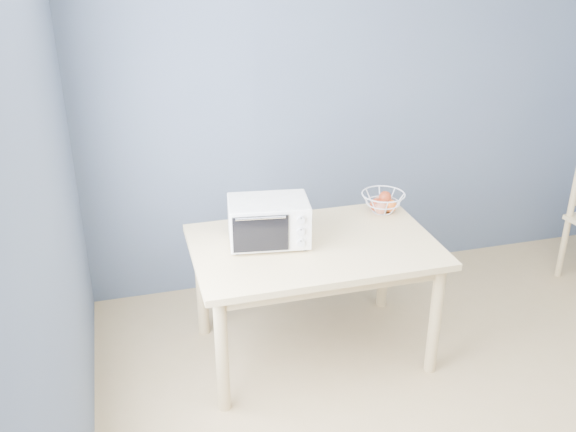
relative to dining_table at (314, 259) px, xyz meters
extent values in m
cube|color=slate|center=(0.69, 0.93, 0.65)|extent=(4.00, 0.01, 2.60)
cube|color=slate|center=(-1.31, -1.32, 0.65)|extent=(0.01, 4.50, 2.60)
cube|color=#DDC184|center=(0.00, 0.00, 0.08)|extent=(1.40, 0.90, 0.04)
cylinder|color=#DDC184|center=(-0.62, -0.37, -0.29)|extent=(0.07, 0.07, 0.71)
cylinder|color=#DDC184|center=(0.62, -0.37, -0.29)|extent=(0.07, 0.07, 0.71)
cylinder|color=#DDC184|center=(-0.62, 0.37, -0.29)|extent=(0.07, 0.07, 0.71)
cylinder|color=#DDC184|center=(0.62, 0.37, -0.29)|extent=(0.07, 0.07, 0.71)
cube|color=white|center=(-0.25, 0.08, 0.24)|extent=(0.49, 0.36, 0.25)
cube|color=black|center=(-0.31, 0.08, 0.24)|extent=(0.32, 0.30, 0.20)
cube|color=black|center=(-0.33, -0.07, 0.24)|extent=(0.30, 0.05, 0.21)
cylinder|color=silver|center=(-0.33, -0.09, 0.34)|extent=(0.27, 0.05, 0.01)
cube|color=white|center=(-0.11, -0.09, 0.24)|extent=(0.12, 0.02, 0.23)
cylinder|color=black|center=(-0.45, -0.01, 0.11)|extent=(0.02, 0.02, 0.02)
cylinder|color=black|center=(-0.08, -0.06, 0.11)|extent=(0.02, 0.02, 0.02)
cylinder|color=black|center=(-0.42, 0.22, 0.11)|extent=(0.02, 0.02, 0.02)
cylinder|color=black|center=(-0.04, 0.16, 0.11)|extent=(0.02, 0.02, 0.02)
cylinder|color=silver|center=(-0.11, -0.10, 0.31)|extent=(0.05, 0.02, 0.04)
cylinder|color=silver|center=(-0.11, -0.10, 0.24)|extent=(0.05, 0.02, 0.04)
cylinder|color=silver|center=(-0.11, -0.10, 0.17)|extent=(0.05, 0.02, 0.04)
torus|color=white|center=(0.55, 0.30, 0.23)|extent=(0.33, 0.33, 0.01)
torus|color=white|center=(0.55, 0.30, 0.17)|extent=(0.25, 0.25, 0.01)
torus|color=white|center=(0.55, 0.30, 0.11)|extent=(0.15, 0.15, 0.01)
sphere|color=#B12C17|center=(0.51, 0.31, 0.15)|extent=(0.09, 0.09, 0.09)
sphere|color=orange|center=(0.59, 0.28, 0.15)|extent=(0.08, 0.08, 0.08)
sphere|color=#D57753|center=(0.56, 0.35, 0.15)|extent=(0.08, 0.08, 0.08)
sphere|color=#B12C17|center=(0.56, 0.29, 0.20)|extent=(0.08, 0.08, 0.08)
sphere|color=#D57753|center=(0.52, 0.26, 0.15)|extent=(0.08, 0.08, 0.08)
cylinder|color=#DDC184|center=(2.06, 0.39, -0.42)|extent=(0.05, 0.05, 0.47)
cylinder|color=#DDC184|center=(2.06, 0.39, 0.05)|extent=(0.05, 0.05, 0.47)
camera|label=1|loc=(-1.02, -3.12, 1.80)|focal=40.00mm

